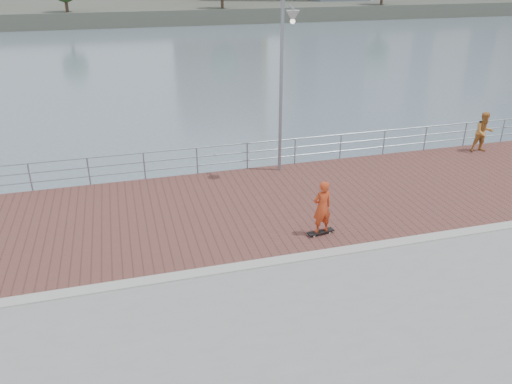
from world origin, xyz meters
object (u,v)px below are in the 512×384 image
object	(u,v)px
bystander	(484,132)
skateboarder	(322,207)
street_lamp	(286,55)
guardrail	(222,155)

from	to	relation	value
bystander	skateboarder	bearing A→B (deg)	-144.90
street_lamp	skateboarder	size ratio (longest dim) A/B	3.86
guardrail	bystander	bearing A→B (deg)	-4.24
guardrail	bystander	distance (m)	11.59
street_lamp	skateboarder	distance (m)	6.16
guardrail	bystander	size ratio (longest dim) A/B	21.82
skateboarder	bystander	distance (m)	10.93
guardrail	street_lamp	distance (m)	4.67
skateboarder	bystander	world-z (taller)	bystander
bystander	guardrail	bearing A→B (deg)	-176.48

